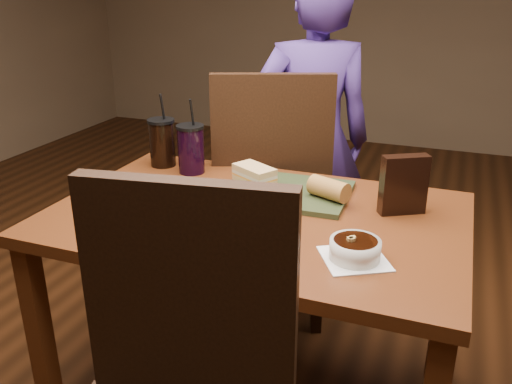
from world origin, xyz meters
TOP-DOWN VIEW (x-y plane):
  - dining_table at (0.00, 0.00)m, footprint 1.30×0.85m
  - chair_far at (-0.11, 0.58)m, footprint 0.62×0.64m
  - diner at (-0.05, 0.83)m, footprint 0.64×0.54m
  - tray_near at (-0.17, -0.19)m, footprint 0.46×0.37m
  - tray_far at (0.04, 0.19)m, footprint 0.43×0.33m
  - salad_bowl at (-0.13, -0.21)m, footprint 0.25×0.25m
  - soup_bowl at (0.35, -0.20)m, footprint 0.22×0.22m
  - sandwich_near at (-0.35, -0.15)m, footprint 0.15×0.14m
  - sandwich_far at (-0.08, 0.20)m, footprint 0.17×0.15m
  - baguette_near at (-0.02, -0.33)m, footprint 0.14×0.10m
  - baguette_far at (0.20, 0.16)m, footprint 0.15×0.11m
  - cup_cola at (-0.51, 0.31)m, footprint 0.11×0.11m
  - cup_berry at (-0.37, 0.27)m, footprint 0.11×0.11m
  - chip_bag at (0.43, 0.16)m, footprint 0.15×0.11m

SIDE VIEW (x-z plane):
  - chair_far at x=-0.11m, z-range 0.06..1.17m
  - dining_table at x=0.00m, z-range 0.28..1.03m
  - diner at x=-0.05m, z-range 0.00..1.50m
  - tray_near at x=-0.17m, z-range 0.75..0.77m
  - tray_far at x=0.04m, z-range 0.75..0.77m
  - soup_bowl at x=0.35m, z-range 0.75..0.81m
  - sandwich_near at x=-0.35m, z-range 0.77..0.83m
  - sandwich_far at x=-0.08m, z-range 0.77..0.83m
  - baguette_near at x=-0.02m, z-range 0.77..0.83m
  - baguette_far at x=0.20m, z-range 0.77..0.84m
  - salad_bowl at x=-0.13m, z-range 0.77..0.85m
  - cup_berry at x=-0.37m, z-range 0.70..0.99m
  - cup_cola at x=-0.51m, z-range 0.70..0.99m
  - chip_bag at x=0.43m, z-range 0.75..0.94m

